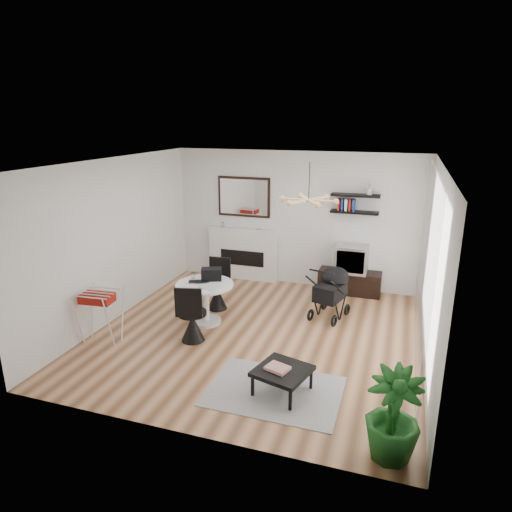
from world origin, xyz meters
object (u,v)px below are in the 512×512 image
(drying_rack, at_px, (101,316))
(coffee_table, at_px, (282,372))
(crt_tv, at_px, (352,258))
(stroller, at_px, (331,294))
(fireplace, at_px, (243,248))
(dining_table, at_px, (205,297))
(potted_plant, at_px, (393,415))
(tv_console, at_px, (349,282))

(drying_rack, bearing_deg, coffee_table, -13.75)
(crt_tv, bearing_deg, stroller, -98.76)
(fireplace, bearing_deg, crt_tv, -3.67)
(fireplace, relative_size, coffee_table, 2.82)
(drying_rack, bearing_deg, crt_tv, 38.81)
(fireplace, distance_m, dining_table, 2.29)
(stroller, bearing_deg, drying_rack, -132.31)
(stroller, bearing_deg, dining_table, -139.82)
(stroller, relative_size, potted_plant, 0.98)
(crt_tv, bearing_deg, tv_console, 168.37)
(tv_console, xyz_separation_m, crt_tv, (0.02, -0.00, 0.49))
(dining_table, relative_size, stroller, 0.99)
(drying_rack, xyz_separation_m, stroller, (3.17, 2.04, -0.02))
(drying_rack, xyz_separation_m, potted_plant, (4.31, -1.19, 0.06))
(dining_table, height_order, coffee_table, dining_table)
(crt_tv, distance_m, dining_table, 3.02)
(drying_rack, height_order, coffee_table, drying_rack)
(tv_console, height_order, stroller, stroller)
(tv_console, relative_size, drying_rack, 1.44)
(dining_table, bearing_deg, fireplace, 93.57)
(stroller, bearing_deg, coffee_table, -79.52)
(stroller, bearing_deg, tv_console, 96.87)
(crt_tv, height_order, drying_rack, crt_tv)
(drying_rack, height_order, stroller, stroller)
(drying_rack, bearing_deg, tv_console, 38.97)
(crt_tv, relative_size, coffee_table, 0.79)
(fireplace, distance_m, potted_plant, 5.61)
(dining_table, distance_m, potted_plant, 3.86)
(stroller, height_order, potted_plant, potted_plant)
(dining_table, bearing_deg, potted_plant, -36.82)
(fireplace, bearing_deg, coffee_table, -63.68)
(tv_console, xyz_separation_m, potted_plant, (0.97, -4.44, 0.27))
(drying_rack, xyz_separation_m, coffee_table, (2.98, -0.44, -0.14))
(tv_console, distance_m, coffee_table, 3.71)
(fireplace, xyz_separation_m, coffee_table, (1.90, -3.84, -0.39))
(crt_tv, relative_size, dining_table, 0.63)
(crt_tv, xyz_separation_m, drying_rack, (-3.35, -3.25, -0.28))
(stroller, bearing_deg, crt_tv, 96.10)
(tv_console, bearing_deg, coffee_table, -95.57)
(tv_console, relative_size, stroller, 1.24)
(dining_table, distance_m, stroller, 2.16)
(drying_rack, bearing_deg, stroller, 27.56)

